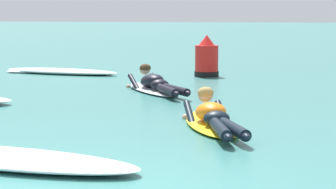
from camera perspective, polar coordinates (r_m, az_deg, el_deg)
name	(u,v)px	position (r m, az deg, el deg)	size (l,w,h in m)	color
ground_plane	(184,80)	(15.23, 1.29, 1.23)	(120.00, 120.00, 0.00)	#387A75
surfer_near	(213,119)	(9.02, 3.72, -1.98)	(1.15, 2.50, 0.53)	yellow
surfer_far	(155,85)	(12.88, -1.07, 0.78)	(1.67, 2.47, 0.54)	silver
whitewater_front	(1,158)	(7.22, -13.52, -5.07)	(3.20, 1.54, 0.13)	white
whitewater_mid_right	(61,71)	(16.68, -8.70, 1.88)	(3.01, 1.29, 0.13)	white
channel_marker_buoy	(207,60)	(15.89, 3.18, 2.82)	(0.56, 0.56, 0.95)	red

